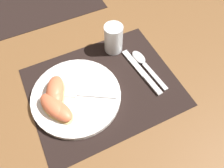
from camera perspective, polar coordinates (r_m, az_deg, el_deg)
The scene contains 11 objects.
ground_plane at distance 0.68m, azimuth -2.20°, elevation -0.81°, with size 3.00×3.00×0.00m, color brown.
placemat at distance 0.68m, azimuth -2.20°, elevation -0.72°, with size 0.45×0.36×0.00m.
plate at distance 0.66m, azimuth -9.41°, elevation -2.89°, with size 0.27×0.27×0.02m.
juice_glass at distance 0.74m, azimuth 0.38°, elevation 11.46°, with size 0.06×0.06×0.10m.
knife at distance 0.71m, azimuth 7.89°, elevation 3.00°, with size 0.04×0.20×0.01m.
spoon at distance 0.74m, azimuth 8.05°, elevation 5.71°, with size 0.04×0.18×0.01m.
fork at distance 0.65m, azimuth -8.50°, elevation -2.52°, with size 0.17×0.11×0.00m.
citrus_wedge_0 at distance 0.66m, azimuth -14.56°, elevation -1.49°, with size 0.09×0.11×0.04m.
citrus_wedge_1 at distance 0.65m, azimuth -14.68°, elevation -2.66°, with size 0.08×0.10×0.04m.
citrus_wedge_2 at distance 0.63m, azimuth -15.08°, elevation -5.65°, with size 0.09×0.11×0.04m.
citrus_wedge_3 at distance 0.62m, azimuth -13.63°, elevation -6.73°, with size 0.09×0.11×0.03m.
Camera 1 is at (-0.13, -0.34, 0.58)m, focal length 35.00 mm.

